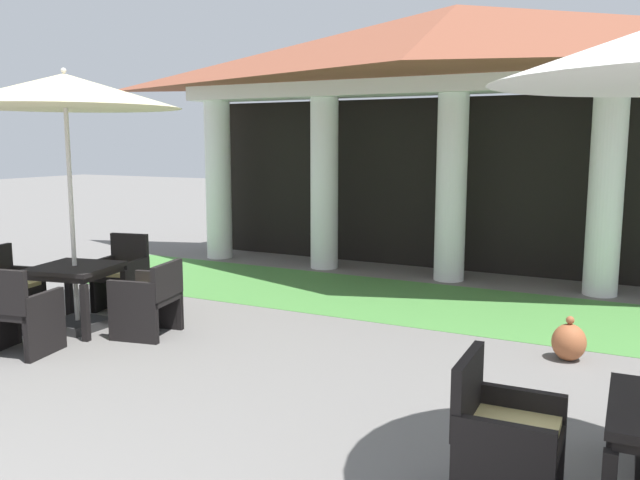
# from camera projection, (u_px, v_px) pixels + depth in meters

# --- Properties ---
(background_pavilion) EXTENTS (9.82, 3.20, 4.08)m
(background_pavilion) POSITION_uv_depth(u_px,v_px,m) (456.00, 70.00, 9.78)
(background_pavilion) COLOR white
(background_pavilion) RESTS_ON ground
(lawn_strip) EXTENTS (11.62, 2.38, 0.01)m
(lawn_strip) POSITION_uv_depth(u_px,v_px,m) (414.00, 301.00, 8.78)
(lawn_strip) COLOR #47843D
(lawn_strip) RESTS_ON ground
(patio_table_near_foreground) EXTENTS (0.99, 0.99, 0.73)m
(patio_table_near_foreground) POSITION_uv_depth(u_px,v_px,m) (75.00, 275.00, 7.44)
(patio_table_near_foreground) COLOR black
(patio_table_near_foreground) RESTS_ON ground
(patio_umbrella_near_foreground) EXTENTS (2.50, 2.50, 2.91)m
(patio_umbrella_near_foreground) POSITION_uv_depth(u_px,v_px,m) (65.00, 94.00, 7.14)
(patio_umbrella_near_foreground) COLOR #2D2D2D
(patio_umbrella_near_foreground) RESTS_ON ground
(patio_chair_near_foreground_east) EXTENTS (0.69, 0.72, 0.82)m
(patio_chair_near_foreground_east) POSITION_uv_depth(u_px,v_px,m) (149.00, 299.00, 7.22)
(patio_chair_near_foreground_east) COLOR black
(patio_chair_near_foreground_east) RESTS_ON ground
(patio_chair_near_foreground_west) EXTENTS (0.62, 0.71, 0.90)m
(patio_chair_near_foreground_west) POSITION_uv_depth(u_px,v_px,m) (7.00, 289.00, 7.72)
(patio_chair_near_foreground_west) COLOR black
(patio_chair_near_foreground_west) RESTS_ON ground
(patio_chair_near_foreground_north) EXTENTS (0.64, 0.63, 0.94)m
(patio_chair_near_foreground_north) POSITION_uv_depth(u_px,v_px,m) (122.00, 276.00, 8.36)
(patio_chair_near_foreground_north) COLOR black
(patio_chair_near_foreground_north) RESTS_ON ground
(patio_chair_near_foreground_south) EXTENTS (0.72, 0.68, 0.91)m
(patio_chair_near_foreground_south) POSITION_uv_depth(u_px,v_px,m) (18.00, 313.00, 6.58)
(patio_chair_near_foreground_south) COLOR black
(patio_chair_near_foreground_south) RESTS_ON ground
(patio_chair_mid_left_west) EXTENTS (0.58, 0.62, 0.90)m
(patio_chair_mid_left_west) POSITION_uv_depth(u_px,v_px,m) (504.00, 439.00, 3.81)
(patio_chair_mid_left_west) COLOR black
(patio_chair_mid_left_west) RESTS_ON ground
(terracotta_urn) EXTENTS (0.33, 0.33, 0.44)m
(terracotta_urn) POSITION_uv_depth(u_px,v_px,m) (569.00, 342.00, 6.42)
(terracotta_urn) COLOR #9E5633
(terracotta_urn) RESTS_ON ground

